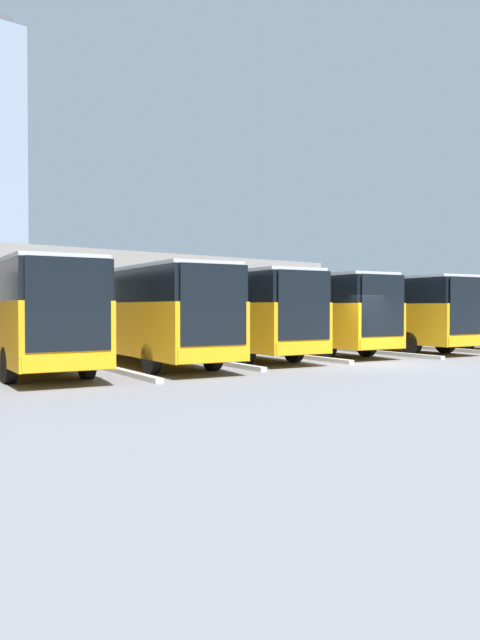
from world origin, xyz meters
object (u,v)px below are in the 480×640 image
Objects in this scene: bus_6 at (23,312)px; bus_2 at (375,311)px; bus_4 at (225,311)px; bus_0 at (458,310)px; bus_5 at (143,312)px; bus_1 at (427,310)px; bus_3 at (298,311)px.

bus_2 is at bearing -174.12° from bus_6.
bus_2 is 8.45m from bus_4.
bus_2 is (8.38, 0.64, 0.00)m from bus_0.
bus_0 is 20.96m from bus_5.
bus_5 is at bearing -176.36° from bus_6.
bus_6 is (16.77, -0.90, 0.00)m from bus_2.
bus_4 is at bearing 3.94° from bus_1.
bus_0 is 8.41m from bus_2.
bus_1 is 1.00× the size of bus_4.
bus_6 is (25.15, -0.25, 0.00)m from bus_0.
bus_1 and bus_2 have the same top height.
bus_0 and bus_2 have the same top height.
bus_1 is 20.98m from bus_6.
bus_6 is (4.19, -0.39, 0.00)m from bus_5.
bus_2 is 4.32m from bus_3.
bus_3 is at bearing 7.21° from bus_0.
bus_0 is 4.25m from bus_1.
bus_0 is at bearing -161.50° from bus_1.
bus_4 is at bearing -170.07° from bus_6.
bus_4 is (16.77, -0.40, 0.00)m from bus_0.
bus_6 is at bearing 9.93° from bus_4.
bus_6 is at bearing 9.53° from bus_3.
bus_1 is at bearing -178.44° from bus_3.
bus_5 is (12.58, -0.51, 0.00)m from bus_2.
bus_2 is at bearing 13.34° from bus_0.
bus_2 is at bearing -173.37° from bus_5.
bus_2 is at bearing 8.11° from bus_1.
bus_4 and bus_5 have the same top height.
bus_3 is 4.19m from bus_4.
bus_2 is 1.00× the size of bus_6.
bus_3 is at bearing -4.80° from bus_2.
bus_1 and bus_3 have the same top height.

